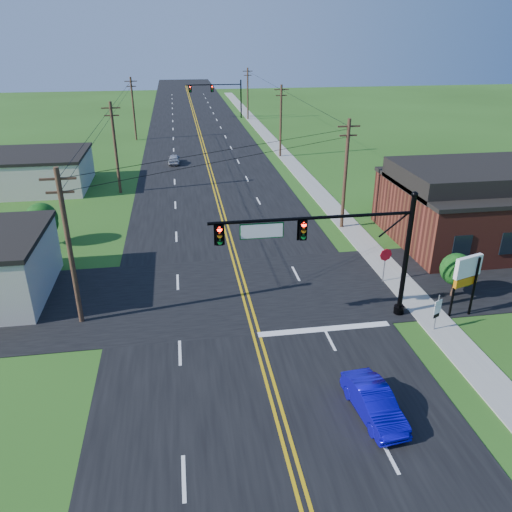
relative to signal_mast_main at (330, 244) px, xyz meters
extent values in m
plane|color=#274C15|center=(-4.34, -8.00, -4.75)|extent=(260.00, 260.00, 0.00)
cube|color=black|center=(-4.34, 42.00, -4.73)|extent=(16.00, 220.00, 0.04)
cube|color=black|center=(-4.34, 4.00, -4.73)|extent=(70.00, 10.00, 0.04)
cube|color=gray|center=(6.16, 32.00, -4.71)|extent=(2.00, 160.00, 0.08)
cylinder|color=black|center=(4.46, 0.00, -1.15)|extent=(0.28, 0.28, 7.20)
cylinder|color=black|center=(4.46, 0.00, -4.50)|extent=(0.60, 0.60, 0.50)
sphere|color=black|center=(4.46, 0.00, 2.55)|extent=(0.36, 0.36, 0.36)
cylinder|color=black|center=(-1.04, 0.00, 1.55)|extent=(11.00, 0.18, 0.18)
cube|color=#045517|center=(-3.74, 0.00, 1.00)|extent=(2.30, 0.06, 0.85)
cylinder|color=black|center=(4.46, 72.00, -1.15)|extent=(0.28, 0.28, 7.20)
cylinder|color=black|center=(4.46, 72.00, -4.50)|extent=(0.60, 0.60, 0.50)
sphere|color=black|center=(4.46, 72.00, 2.55)|extent=(0.36, 0.36, 0.36)
cylinder|color=black|center=(-0.54, 72.00, 1.25)|extent=(10.00, 0.18, 0.18)
cube|color=#045517|center=(-3.74, 72.00, 0.70)|extent=(2.30, 0.06, 0.85)
cube|color=maroon|center=(15.66, 10.00, -2.55)|extent=(14.00, 11.00, 4.40)
cube|color=black|center=(15.66, 10.00, -0.20)|extent=(14.20, 11.20, 0.30)
cube|color=#BAB39F|center=(-23.34, 30.00, -3.05)|extent=(12.00, 9.00, 3.40)
cube|color=black|center=(-23.34, 30.00, -1.20)|extent=(12.20, 9.20, 0.30)
cylinder|color=#372219|center=(-13.84, 2.00, -0.25)|extent=(0.28, 0.28, 9.00)
cube|color=#372219|center=(-13.84, 2.00, 3.65)|extent=(1.80, 0.12, 0.12)
cube|color=#372219|center=(-13.84, 2.00, 2.95)|extent=(1.40, 0.12, 0.12)
cylinder|color=#372219|center=(-13.84, 27.00, -0.25)|extent=(0.28, 0.28, 9.00)
cube|color=#372219|center=(-13.84, 27.00, 3.65)|extent=(1.80, 0.12, 0.12)
cube|color=#372219|center=(-13.84, 27.00, 2.95)|extent=(1.40, 0.12, 0.12)
cylinder|color=#372219|center=(-13.84, 54.00, -0.25)|extent=(0.28, 0.28, 9.00)
cube|color=#372219|center=(-13.84, 54.00, 3.65)|extent=(1.80, 0.12, 0.12)
cube|color=#372219|center=(-13.84, 54.00, 2.95)|extent=(1.40, 0.12, 0.12)
cylinder|color=#372219|center=(5.46, 14.00, -0.25)|extent=(0.28, 0.28, 9.00)
cube|color=#372219|center=(5.46, 14.00, 3.65)|extent=(1.80, 0.12, 0.12)
cube|color=#372219|center=(5.46, 14.00, 2.95)|extent=(1.40, 0.12, 0.12)
cylinder|color=#372219|center=(5.46, 40.00, -0.25)|extent=(0.28, 0.28, 9.00)
cube|color=#372219|center=(5.46, 40.00, 3.65)|extent=(1.80, 0.12, 0.12)
cube|color=#372219|center=(5.46, 40.00, 2.95)|extent=(1.40, 0.12, 0.12)
cylinder|color=#372219|center=(5.46, 70.00, -0.25)|extent=(0.28, 0.28, 9.00)
cube|color=#372219|center=(5.46, 70.00, 3.65)|extent=(1.80, 0.12, 0.12)
cube|color=#372219|center=(5.46, 70.00, 2.95)|extent=(1.40, 0.12, 0.12)
cylinder|color=#372219|center=(11.66, 18.00, -3.83)|extent=(0.24, 0.24, 1.85)
sphere|color=#0D390E|center=(11.66, 18.00, -2.15)|extent=(3.00, 3.00, 3.00)
cylinder|color=#372219|center=(8.66, 1.50, -4.09)|extent=(0.24, 0.24, 1.32)
sphere|color=#0D390E|center=(8.66, 1.50, -2.89)|extent=(2.00, 2.00, 2.00)
cylinder|color=#372219|center=(-18.34, 14.00, -3.98)|extent=(0.24, 0.24, 1.54)
sphere|color=#0D390E|center=(-18.34, 14.00, -2.58)|extent=(2.40, 2.40, 2.40)
imported|color=#0D08B0|center=(-0.16, -7.88, -4.09)|extent=(1.81, 4.15, 1.33)
imported|color=silver|center=(-8.29, 38.22, -4.17)|extent=(1.55, 3.49, 1.17)
cylinder|color=slate|center=(5.66, -2.00, -3.64)|extent=(0.09, 0.09, 2.23)
cube|color=white|center=(5.66, -2.03, -2.98)|extent=(0.52, 0.26, 0.30)
cube|color=white|center=(5.66, -2.03, -3.38)|extent=(0.52, 0.26, 0.56)
cube|color=black|center=(5.66, -2.03, -3.79)|extent=(0.43, 0.22, 0.22)
cylinder|color=slate|center=(5.09, 4.00, -3.63)|extent=(0.08, 0.08, 2.24)
cylinder|color=red|center=(5.09, 3.97, -2.77)|extent=(0.85, 0.16, 0.86)
cylinder|color=black|center=(7.25, -0.76, -2.90)|extent=(0.18, 0.18, 3.69)
cylinder|color=black|center=(8.48, -0.76, -2.90)|extent=(0.18, 0.18, 3.69)
cube|color=white|center=(7.87, -0.76, -1.57)|extent=(1.84, 0.81, 1.23)
cube|color=#CC720C|center=(7.87, -0.76, -2.49)|extent=(1.63, 0.72, 0.51)
camera|label=1|loc=(-7.77, -23.70, 10.53)|focal=35.00mm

